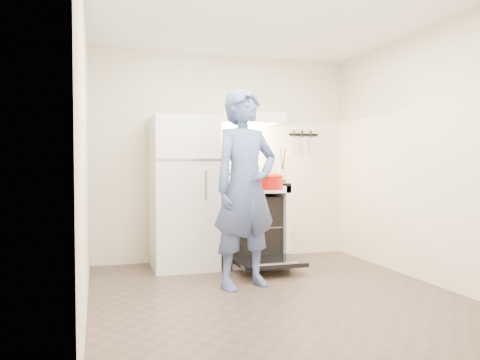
% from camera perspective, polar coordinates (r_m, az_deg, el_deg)
% --- Properties ---
extents(floor, '(3.60, 3.60, 0.00)m').
position_cam_1_polar(floor, '(4.23, 4.78, -14.13)').
color(floor, '#4F3E34').
rests_on(floor, ground).
extents(back_wall, '(3.20, 0.02, 2.50)m').
position_cam_1_polar(back_wall, '(5.77, -1.86, 2.75)').
color(back_wall, beige).
rests_on(back_wall, ground).
extents(refrigerator, '(0.70, 0.70, 1.70)m').
position_cam_1_polar(refrigerator, '(5.31, -6.91, -1.51)').
color(refrigerator, silver).
rests_on(refrigerator, floor).
extents(stove_body, '(0.76, 0.65, 0.92)m').
position_cam_1_polar(stove_body, '(5.57, 1.32, -5.36)').
color(stove_body, silver).
rests_on(stove_body, floor).
extents(cooktop, '(0.76, 0.65, 0.03)m').
position_cam_1_polar(cooktop, '(5.53, 1.33, -0.48)').
color(cooktop, black).
rests_on(cooktop, stove_body).
extents(backsplash, '(0.76, 0.07, 0.20)m').
position_cam_1_polar(backsplash, '(5.80, 0.44, 0.77)').
color(backsplash, silver).
rests_on(backsplash, cooktop).
extents(oven_door, '(0.70, 0.54, 0.04)m').
position_cam_1_polar(oven_door, '(5.07, 3.47, -9.94)').
color(oven_door, black).
rests_on(oven_door, floor).
extents(oven_rack, '(0.60, 0.52, 0.01)m').
position_cam_1_polar(oven_rack, '(5.57, 1.32, -5.57)').
color(oven_rack, slate).
rests_on(oven_rack, stove_body).
extents(range_hood, '(0.76, 0.50, 0.12)m').
position_cam_1_polar(range_hood, '(5.62, 1.09, 7.47)').
color(range_hood, silver).
rests_on(range_hood, back_wall).
extents(knife_strip, '(0.40, 0.02, 0.03)m').
position_cam_1_polar(knife_strip, '(6.13, 7.73, 5.50)').
color(knife_strip, black).
rests_on(knife_strip, back_wall).
extents(pizza_stone, '(0.35, 0.35, 0.02)m').
position_cam_1_polar(pizza_stone, '(5.49, 0.77, -5.54)').
color(pizza_stone, '#94734A').
rests_on(pizza_stone, oven_rack).
extents(tea_kettle, '(0.21, 0.18, 0.26)m').
position_cam_1_polar(tea_kettle, '(5.61, -1.85, 1.04)').
color(tea_kettle, silver).
rests_on(tea_kettle, cooktop).
extents(utensil_jar, '(0.11, 0.11, 0.13)m').
position_cam_1_polar(utensil_jar, '(5.44, 5.25, 0.63)').
color(utensil_jar, silver).
rests_on(utensil_jar, cooktop).
extents(person, '(0.79, 0.63, 1.88)m').
position_cam_1_polar(person, '(4.42, 0.66, -1.03)').
color(person, '#364B72').
rests_on(person, floor).
extents(dutch_oven, '(0.36, 0.29, 0.23)m').
position_cam_1_polar(dutch_oven, '(4.91, 3.56, -0.39)').
color(dutch_oven, '#B80F0B').
rests_on(dutch_oven, person).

